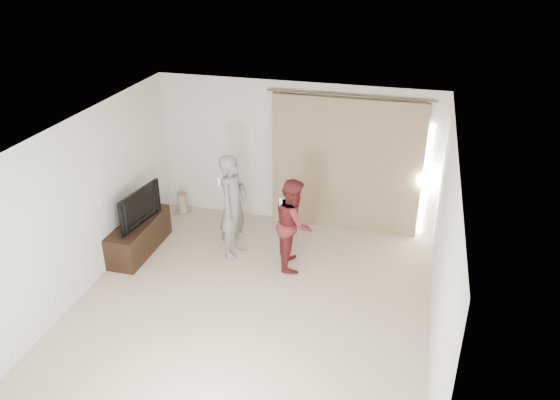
% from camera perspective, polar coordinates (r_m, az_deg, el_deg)
% --- Properties ---
extents(floor, '(5.50, 5.50, 0.00)m').
position_cam_1_polar(floor, '(7.98, -3.09, -11.12)').
color(floor, '#BEAB8E').
rests_on(floor, ground).
extents(wall_back, '(5.00, 0.04, 2.60)m').
position_cam_1_polar(wall_back, '(9.66, 1.65, 4.80)').
color(wall_back, silver).
rests_on(wall_back, ground).
extents(wall_left, '(0.04, 5.50, 2.60)m').
position_cam_1_polar(wall_left, '(8.31, -19.98, -0.64)').
color(wall_left, silver).
rests_on(wall_left, ground).
extents(ceiling, '(5.00, 5.50, 0.01)m').
position_cam_1_polar(ceiling, '(6.72, -3.62, 6.73)').
color(ceiling, silver).
rests_on(ceiling, wall_back).
extents(curtain, '(2.80, 0.11, 2.46)m').
position_cam_1_polar(curtain, '(9.49, 6.94, 3.55)').
color(curtain, '#917959').
rests_on(curtain, ground).
extents(tv_console, '(0.49, 1.42, 0.55)m').
position_cam_1_polar(tv_console, '(9.41, -14.52, -3.67)').
color(tv_console, black).
rests_on(tv_console, ground).
extents(tv, '(0.28, 1.04, 0.59)m').
position_cam_1_polar(tv, '(9.15, -14.92, -0.58)').
color(tv, black).
rests_on(tv, tv_console).
extents(scratching_post, '(0.33, 0.33, 0.44)m').
position_cam_1_polar(scratching_post, '(10.46, -10.14, -0.60)').
color(scratching_post, '#9D876C').
rests_on(scratching_post, ground).
extents(person_man, '(0.50, 0.69, 1.74)m').
position_cam_1_polar(person_man, '(8.79, -4.90, -0.65)').
color(person_man, slate).
rests_on(person_man, ground).
extents(person_woman, '(0.72, 0.84, 1.49)m').
position_cam_1_polar(person_woman, '(8.52, 1.43, -2.44)').
color(person_woman, maroon).
rests_on(person_woman, ground).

